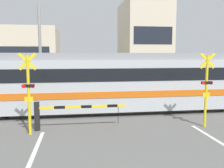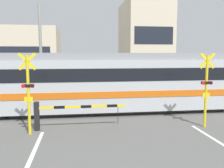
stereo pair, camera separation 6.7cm
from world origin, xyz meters
name	(u,v)px [view 2 (the right image)]	position (x,y,z in m)	size (l,w,h in m)	color
rail_track_near	(112,113)	(0.00, 10.13, 0.04)	(50.00, 0.10, 0.08)	#6B6051
rail_track_far	(109,108)	(0.00, 11.57, 0.04)	(50.00, 0.10, 0.08)	#6B6051
commuter_train	(108,80)	(-0.09, 10.85, 1.71)	(16.85, 2.83, 3.20)	#B7BCC1
crossing_barrier_near	(60,112)	(-2.53, 7.80, 0.76)	(3.78, 0.20, 1.19)	black
crossing_barrier_far	(141,89)	(2.53, 13.98, 0.76)	(3.78, 0.20, 1.19)	black
crossing_signal_left	(28,90)	(-3.66, 7.29, 1.76)	(0.68, 0.15, 3.20)	yellow
crossing_signal_right	(206,87)	(3.66, 7.29, 1.76)	(0.68, 0.15, 3.20)	yellow
pedestrian	(95,82)	(-0.43, 16.75, 0.95)	(0.38, 0.22, 1.65)	brown
building_left_of_street	(25,55)	(-7.62, 27.17, 3.00)	(7.62, 7.83, 6.00)	beige
building_right_of_street	(144,42)	(6.32, 27.17, 4.64)	(5.02, 7.83, 9.29)	beige
utility_pole_streetside	(41,51)	(-4.41, 16.48, 3.36)	(0.22, 0.22, 6.73)	gray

